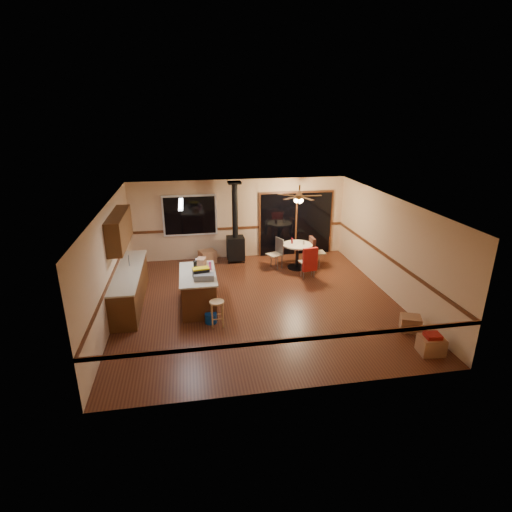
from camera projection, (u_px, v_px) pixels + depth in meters
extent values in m
plane|color=#4E2515|center=(258.00, 302.00, 10.27)|extent=(7.00, 7.00, 0.00)
plane|color=silver|center=(258.00, 202.00, 9.38)|extent=(7.00, 7.00, 0.00)
plane|color=tan|center=(240.00, 219.00, 13.07)|extent=(7.00, 0.00, 7.00)
plane|color=tan|center=(295.00, 325.00, 6.58)|extent=(7.00, 0.00, 7.00)
plane|color=tan|center=(110.00, 263.00, 9.27)|extent=(0.00, 7.00, 7.00)
plane|color=tan|center=(390.00, 247.00, 10.38)|extent=(0.00, 7.00, 7.00)
cube|color=black|center=(190.00, 215.00, 12.70)|extent=(1.72, 0.10, 1.32)
cube|color=black|center=(296.00, 224.00, 13.41)|extent=(2.52, 0.10, 2.10)
cube|color=#532F15|center=(130.00, 287.00, 10.08)|extent=(0.60, 3.00, 0.86)
cube|color=#BBAE91|center=(128.00, 271.00, 9.93)|extent=(0.64, 3.04, 0.04)
cube|color=#532F15|center=(119.00, 230.00, 9.74)|extent=(0.35, 2.00, 0.80)
cube|color=#512A14|center=(198.00, 291.00, 9.89)|extent=(0.80, 1.60, 0.86)
cube|color=#BBAE91|center=(198.00, 274.00, 9.73)|extent=(0.88, 1.68, 0.04)
cube|color=black|center=(236.00, 248.00, 12.91)|extent=(0.55, 0.50, 0.75)
cylinder|color=black|center=(235.00, 210.00, 12.48)|extent=(0.18, 0.18, 1.77)
cylinder|color=brown|center=(299.00, 197.00, 11.75)|extent=(0.24, 0.24, 0.10)
cylinder|color=brown|center=(300.00, 188.00, 11.65)|extent=(0.05, 0.05, 0.16)
sphere|color=#FFD88C|center=(299.00, 201.00, 11.79)|extent=(0.16, 0.16, 0.16)
cube|color=white|center=(181.00, 204.00, 9.39)|extent=(0.10, 1.20, 0.04)
cube|color=slate|center=(204.00, 277.00, 9.33)|extent=(0.49, 0.30, 0.15)
cube|color=black|center=(201.00, 273.00, 9.45)|extent=(0.41, 0.26, 0.21)
cube|color=gold|center=(201.00, 268.00, 9.40)|extent=(0.42, 0.26, 0.03)
cube|color=#916040|center=(201.00, 262.00, 10.20)|extent=(0.29, 0.34, 0.19)
cylinder|color=black|center=(195.00, 267.00, 9.71)|extent=(0.09, 0.09, 0.31)
cylinder|color=#D84C8C|center=(210.00, 266.00, 9.90)|extent=(0.07, 0.07, 0.22)
cylinder|color=white|center=(196.00, 262.00, 10.25)|extent=(0.07, 0.07, 0.16)
cylinder|color=tan|center=(217.00, 313.00, 9.04)|extent=(0.41, 0.41, 0.61)
cylinder|color=#0B3C9F|center=(211.00, 318.00, 9.23)|extent=(0.36, 0.36, 0.23)
cylinder|color=black|center=(297.00, 267.00, 12.51)|extent=(0.58, 0.58, 0.04)
cylinder|color=black|center=(297.00, 256.00, 12.38)|extent=(0.10, 0.10, 0.70)
cylinder|color=#BBAE91|center=(298.00, 245.00, 12.25)|extent=(0.93, 0.93, 0.04)
cylinder|color=#590C14|center=(292.00, 241.00, 12.29)|extent=(0.07, 0.07, 0.17)
cylinder|color=beige|center=(304.00, 242.00, 12.21)|extent=(0.07, 0.07, 0.12)
cube|color=tan|center=(274.00, 254.00, 12.34)|extent=(0.53, 0.53, 0.03)
cube|color=slate|center=(279.00, 246.00, 12.35)|extent=(0.19, 0.38, 0.50)
cube|color=tan|center=(307.00, 262.00, 11.73)|extent=(0.46, 0.46, 0.03)
cube|color=slate|center=(310.00, 256.00, 11.47)|extent=(0.40, 0.09, 0.50)
cube|color=#A71913|center=(310.00, 260.00, 11.49)|extent=(0.45, 0.17, 0.70)
cube|color=tan|center=(318.00, 252.00, 12.52)|extent=(0.41, 0.41, 0.03)
cube|color=slate|center=(313.00, 245.00, 12.40)|extent=(0.04, 0.40, 0.50)
cube|color=#381C15|center=(312.00, 248.00, 12.44)|extent=(0.11, 0.44, 0.70)
cube|color=#916040|center=(208.00, 256.00, 12.90)|extent=(0.61, 0.55, 0.40)
cube|color=#916040|center=(431.00, 345.00, 8.04)|extent=(0.51, 0.44, 0.36)
cube|color=#916040|center=(410.00, 323.00, 8.88)|extent=(0.53, 0.50, 0.35)
cube|color=maroon|center=(433.00, 336.00, 7.96)|extent=(0.33, 0.28, 0.08)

